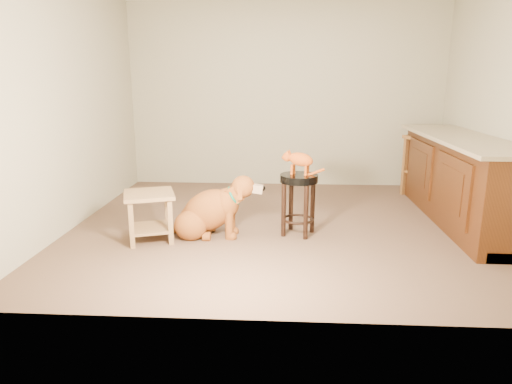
# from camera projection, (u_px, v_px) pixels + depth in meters

# --- Properties ---
(floor) EXTENTS (4.50, 4.00, 0.01)m
(floor) POSITION_uv_depth(u_px,v_px,m) (284.00, 226.00, 4.94)
(floor) COLOR brown
(floor) RESTS_ON ground
(room_shell) EXTENTS (4.54, 4.04, 2.62)m
(room_shell) POSITION_uv_depth(u_px,v_px,m) (287.00, 65.00, 4.53)
(room_shell) COLOR #9F9A80
(room_shell) RESTS_ON ground
(cabinet_run) EXTENTS (0.70, 2.56, 0.94)m
(cabinet_run) POSITION_uv_depth(u_px,v_px,m) (462.00, 182.00, 5.01)
(cabinet_run) COLOR #44210C
(cabinet_run) RESTS_ON ground
(padded_stool) EXTENTS (0.41, 0.41, 0.62)m
(padded_stool) POSITION_uv_depth(u_px,v_px,m) (299.00, 192.00, 4.56)
(padded_stool) COLOR black
(padded_stool) RESTS_ON ground
(wood_stool) EXTENTS (0.58, 0.58, 0.81)m
(wood_stool) POSITION_uv_depth(u_px,v_px,m) (424.00, 165.00, 6.05)
(wood_stool) COLOR brown
(wood_stool) RESTS_ON ground
(side_table) EXTENTS (0.59, 0.59, 0.48)m
(side_table) POSITION_uv_depth(u_px,v_px,m) (150.00, 209.00, 4.42)
(side_table) COLOR olive
(side_table) RESTS_ON ground
(golden_retriever) EXTENTS (1.06, 0.52, 0.67)m
(golden_retriever) POSITION_uv_depth(u_px,v_px,m) (210.00, 212.00, 4.56)
(golden_retriever) COLOR brown
(golden_retriever) RESTS_ON ground
(tabby_kitten) EXTENTS (0.43, 0.21, 0.27)m
(tabby_kitten) POSITION_uv_depth(u_px,v_px,m) (298.00, 160.00, 4.49)
(tabby_kitten) COLOR #993E0F
(tabby_kitten) RESTS_ON padded_stool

